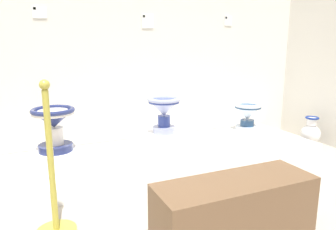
# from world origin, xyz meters

# --- Properties ---
(wall_back) EXTENTS (4.33, 0.06, 3.02)m
(wall_back) POSITION_xyz_m (2.07, 3.09, 1.51)
(wall_back) COLOR silver
(wall_back) RESTS_ON ground_plane
(display_platform) EXTENTS (3.34, 1.05, 0.14)m
(display_platform) POSITION_xyz_m (2.07, 2.51, 0.07)
(display_platform) COLOR white
(display_platform) RESTS_ON ground_plane
(plinth_block_tall_cobalt) EXTENTS (0.35, 0.38, 0.17)m
(plinth_block_tall_cobalt) POSITION_xyz_m (0.97, 2.43, 0.22)
(plinth_block_tall_cobalt) COLOR white
(plinth_block_tall_cobalt) RESTS_ON display_platform
(antique_toilet_tall_cobalt) EXTENTS (0.37, 0.37, 0.38)m
(antique_toilet_tall_cobalt) POSITION_xyz_m (0.97, 2.43, 0.56)
(antique_toilet_tall_cobalt) COLOR navy
(antique_toilet_tall_cobalt) RESTS_ON plinth_block_tall_cobalt
(plinth_block_leftmost) EXTENTS (0.31, 0.33, 0.18)m
(plinth_block_leftmost) POSITION_xyz_m (2.05, 2.54, 0.23)
(plinth_block_leftmost) COLOR white
(plinth_block_leftmost) RESTS_ON display_platform
(antique_toilet_leftmost) EXTENTS (0.34, 0.34, 0.37)m
(antique_toilet_leftmost) POSITION_xyz_m (2.05, 2.54, 0.57)
(antique_toilet_leftmost) COLOR #A0A9D4
(antique_toilet_leftmost) RESTS_ON plinth_block_leftmost
(plinth_block_broad_patterned) EXTENTS (0.29, 0.37, 0.09)m
(plinth_block_broad_patterned) POSITION_xyz_m (3.15, 2.59, 0.18)
(plinth_block_broad_patterned) COLOR white
(plinth_block_broad_patterned) RESTS_ON display_platform
(antique_toilet_broad_patterned) EXTENTS (0.33, 0.33, 0.32)m
(antique_toilet_broad_patterned) POSITION_xyz_m (3.15, 2.59, 0.43)
(antique_toilet_broad_patterned) COLOR silver
(antique_toilet_broad_patterned) RESTS_ON plinth_block_broad_patterned
(info_placard_first) EXTENTS (0.13, 0.01, 0.11)m
(info_placard_first) POSITION_xyz_m (0.96, 3.05, 1.53)
(info_placard_first) COLOR white
(info_placard_second) EXTENTS (0.14, 0.01, 0.16)m
(info_placard_second) POSITION_xyz_m (2.08, 3.05, 1.48)
(info_placard_second) COLOR white
(info_placard_third) EXTENTS (0.11, 0.01, 0.12)m
(info_placard_third) POSITION_xyz_m (3.14, 3.05, 1.51)
(info_placard_third) COLOR white
(decorative_vase_companion) EXTENTS (0.23, 0.23, 0.36)m
(decorative_vase_companion) POSITION_xyz_m (3.93, 2.34, 0.16)
(decorative_vase_companion) COLOR navy
(decorative_vase_companion) RESTS_ON ground_plane
(stanchion_post_near_left) EXTENTS (0.26, 0.26, 1.02)m
(stanchion_post_near_left) POSITION_xyz_m (0.88, 1.61, 0.30)
(stanchion_post_near_left) COLOR gold
(stanchion_post_near_left) RESTS_ON ground_plane
(museum_bench) EXTENTS (1.04, 0.36, 0.40)m
(museum_bench) POSITION_xyz_m (1.91, 1.09, 0.20)
(museum_bench) COLOR brown
(museum_bench) RESTS_ON ground_plane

